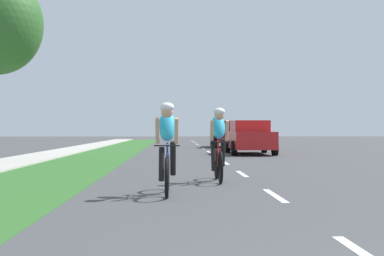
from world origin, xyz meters
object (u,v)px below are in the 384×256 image
(cyclist_trailing, at_px, (219,144))
(pickup_maroon, at_px, (230,134))
(sedan_red, at_px, (250,137))
(cyclist_lead, at_px, (167,148))

(cyclist_trailing, xyz_separation_m, pickup_maroon, (2.53, 21.25, 0.02))
(sedan_red, relative_size, pickup_maroon, 0.84)
(cyclist_trailing, bearing_deg, sedan_red, 78.72)
(cyclist_lead, relative_size, sedan_red, 0.40)
(sedan_red, bearing_deg, pickup_maroon, 89.67)
(cyclist_trailing, distance_m, pickup_maroon, 21.40)
(cyclist_trailing, distance_m, sedan_red, 12.69)
(sedan_red, xyz_separation_m, pickup_maroon, (0.05, 8.80, 0.06))
(cyclist_lead, xyz_separation_m, sedan_red, (3.56, 14.64, -0.04))
(cyclist_trailing, bearing_deg, cyclist_lead, -116.04)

